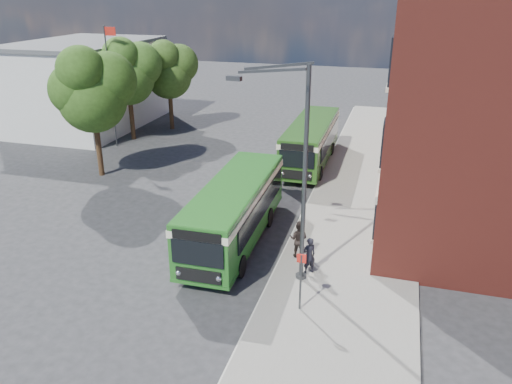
% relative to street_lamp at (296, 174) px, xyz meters
% --- Properties ---
extents(ground, '(120.00, 120.00, 0.00)m').
position_rel_street_lamp_xyz_m(ground, '(-4.84, 2.00, -4.79)').
color(ground, '#2B2C2E').
rests_on(ground, ground).
extents(pavement, '(6.00, 48.00, 0.15)m').
position_rel_street_lamp_xyz_m(pavement, '(2.16, 10.00, -4.72)').
color(pavement, gray).
rests_on(pavement, ground).
extents(kerb_line, '(0.12, 48.00, 0.01)m').
position_rel_street_lamp_xyz_m(kerb_line, '(-0.89, 10.00, -4.79)').
color(kerb_line, beige).
rests_on(kerb_line, ground).
extents(brick_office, '(12.10, 26.00, 14.20)m').
position_rel_street_lamp_xyz_m(brick_office, '(9.16, 14.00, 2.18)').
color(brick_office, maroon).
rests_on(brick_office, ground).
extents(white_building, '(9.40, 13.40, 7.30)m').
position_rel_street_lamp_xyz_m(white_building, '(-22.84, 20.00, -1.13)').
color(white_building, silver).
rests_on(white_building, ground).
extents(flagpole, '(0.95, 0.10, 9.00)m').
position_rel_street_lamp_xyz_m(flagpole, '(-17.29, 15.00, 0.15)').
color(flagpole, '#383B3D').
rests_on(flagpole, ground).
extents(street_lamp, '(2.96, 2.38, 9.00)m').
position_rel_street_lamp_xyz_m(street_lamp, '(0.00, 0.00, 0.00)').
color(street_lamp, '#383B3D').
rests_on(street_lamp, ground).
extents(bus_stop_sign, '(0.35, 0.08, 2.52)m').
position_rel_street_lamp_xyz_m(bus_stop_sign, '(0.76, -2.20, -3.28)').
color(bus_stop_sign, '#383B3D').
rests_on(bus_stop_sign, ground).
extents(bus_front, '(2.80, 9.94, 3.02)m').
position_rel_street_lamp_xyz_m(bus_front, '(-3.43, 2.58, -2.96)').
color(bus_front, '#23651F').
rests_on(bus_front, ground).
extents(bus_rear, '(2.70, 10.20, 3.02)m').
position_rel_street_lamp_xyz_m(bus_rear, '(-2.03, 15.04, -2.96)').
color(bus_rear, '#27531A').
rests_on(bus_rear, ground).
extents(pedestrian_a, '(0.72, 0.68, 1.65)m').
position_rel_street_lamp_xyz_m(pedestrian_a, '(0.59, 0.50, -3.81)').
color(pedestrian_a, black).
rests_on(pedestrian_a, pavement).
extents(pedestrian_b, '(0.90, 0.73, 1.75)m').
position_rel_street_lamp_xyz_m(pedestrian_b, '(-0.11, 1.73, -3.76)').
color(pedestrian_b, black).
rests_on(pedestrian_b, pavement).
extents(tree_left, '(4.98, 4.74, 8.41)m').
position_rel_street_lamp_xyz_m(tree_left, '(-14.80, 8.90, 0.92)').
color(tree_left, '#341F13').
rests_on(tree_left, ground).
extents(tree_mid, '(4.82, 4.58, 8.14)m').
position_rel_street_lamp_xyz_m(tree_mid, '(-16.98, 17.07, 0.73)').
color(tree_mid, '#341F13').
rests_on(tree_mid, ground).
extents(tree_right, '(4.51, 4.29, 7.61)m').
position_rel_street_lamp_xyz_m(tree_right, '(-15.32, 20.89, 0.37)').
color(tree_right, '#341F13').
rests_on(tree_right, ground).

